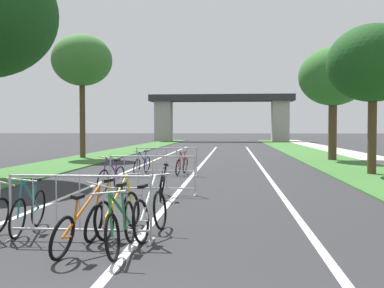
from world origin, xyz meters
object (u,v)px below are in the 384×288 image
(crowd_barrier_nearest, at_px, (80,208))
(bicycle_green_8, at_px, (121,226))
(tree_right_pine_near, at_px, (333,77))
(bicycle_black_7, at_px, (162,184))
(bicycle_white_1, at_px, (151,213))
(bicycle_red_6, at_px, (182,165))
(tree_left_oak_mid, at_px, (82,61))
(bicycle_teal_5, at_px, (29,210))
(bicycle_yellow_0, at_px, (119,212))
(crowd_barrier_second, at_px, (152,176))
(crowd_barrier_third, at_px, (166,162))
(tree_right_oak_near, at_px, (373,64))
(bicycle_blue_3, at_px, (142,164))
(bicycle_purple_2, at_px, (112,178))
(bicycle_orange_4, at_px, (80,227))

(crowd_barrier_nearest, relative_size, bicycle_green_8, 1.41)
(tree_right_pine_near, height_order, bicycle_green_8, tree_right_pine_near)
(bicycle_black_7, bearing_deg, bicycle_white_1, -94.05)
(bicycle_white_1, relative_size, bicycle_black_7, 0.99)
(tree_right_pine_near, height_order, bicycle_red_6, tree_right_pine_near)
(tree_left_oak_mid, xyz_separation_m, tree_right_pine_near, (14.22, -0.67, -1.17))
(crowd_barrier_nearest, bearing_deg, bicycle_green_8, -33.30)
(tree_left_oak_mid, distance_m, bicycle_black_7, 17.04)
(bicycle_teal_5, xyz_separation_m, bicycle_black_7, (1.67, 4.00, -0.02))
(bicycle_yellow_0, xyz_separation_m, bicycle_teal_5, (-1.55, -0.05, 0.02))
(crowd_barrier_second, bearing_deg, bicycle_teal_5, -106.83)
(tree_right_pine_near, height_order, bicycle_yellow_0, tree_right_pine_near)
(bicycle_red_6, relative_size, bicycle_black_7, 0.98)
(crowd_barrier_third, height_order, bicycle_black_7, crowd_barrier_third)
(tree_right_oak_near, bearing_deg, crowd_barrier_second, -141.55)
(tree_right_pine_near, relative_size, crowd_barrier_second, 2.64)
(tree_right_pine_near, bearing_deg, crowd_barrier_third, -132.93)
(tree_right_pine_near, xyz_separation_m, bicycle_red_6, (-7.38, -7.94, -4.19))
(crowd_barrier_third, relative_size, bicycle_teal_5, 1.43)
(bicycle_blue_3, xyz_separation_m, bicycle_green_8, (1.90, -10.99, 0.00))
(bicycle_purple_2, relative_size, bicycle_teal_5, 1.06)
(crowd_barrier_nearest, height_order, bicycle_yellow_0, crowd_barrier_nearest)
(bicycle_purple_2, distance_m, bicycle_blue_3, 5.05)
(crowd_barrier_nearest, distance_m, bicycle_blue_3, 10.53)
(tree_left_oak_mid, distance_m, bicycle_red_6, 12.24)
(crowd_barrier_second, bearing_deg, bicycle_green_8, -84.56)
(tree_right_oak_near, distance_m, crowd_barrier_nearest, 13.78)
(bicycle_orange_4, bearing_deg, bicycle_teal_5, 147.10)
(crowd_barrier_second, relative_size, bicycle_blue_3, 1.37)
(crowd_barrier_nearest, xyz_separation_m, crowd_barrier_second, (0.28, 4.97, 0.00))
(tree_left_oak_mid, xyz_separation_m, tree_right_oak_near, (14.06, -8.27, -1.50))
(bicycle_purple_2, bearing_deg, crowd_barrier_second, 169.68)
(crowd_barrier_third, height_order, bicycle_blue_3, crowd_barrier_third)
(tree_right_oak_near, relative_size, bicycle_white_1, 3.37)
(bicycle_yellow_0, height_order, bicycle_purple_2, bicycle_purple_2)
(bicycle_yellow_0, relative_size, bicycle_red_6, 1.02)
(crowd_barrier_third, bearing_deg, tree_left_oak_mid, 124.58)
(tree_left_oak_mid, relative_size, bicycle_black_7, 4.25)
(bicycle_orange_4, xyz_separation_m, bicycle_green_8, (0.60, 0.06, 0.02))
(crowd_barrier_third, relative_size, bicycle_black_7, 1.37)
(crowd_barrier_second, bearing_deg, crowd_barrier_third, 94.05)
(bicycle_red_6, bearing_deg, bicycle_black_7, 100.09)
(tree_left_oak_mid, relative_size, tree_right_oak_near, 1.27)
(bicycle_orange_4, bearing_deg, bicycle_black_7, 93.57)
(crowd_barrier_third, xyz_separation_m, bicycle_purple_2, (-0.88, -4.51, -0.13))
(bicycle_purple_2, distance_m, bicycle_black_7, 1.80)
(bicycle_black_7, bearing_deg, bicycle_blue_3, 95.61)
(bicycle_teal_5, bearing_deg, bicycle_green_8, 146.44)
(bicycle_yellow_0, distance_m, bicycle_orange_4, 1.19)
(crowd_barrier_third, height_order, bicycle_teal_5, crowd_barrier_third)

